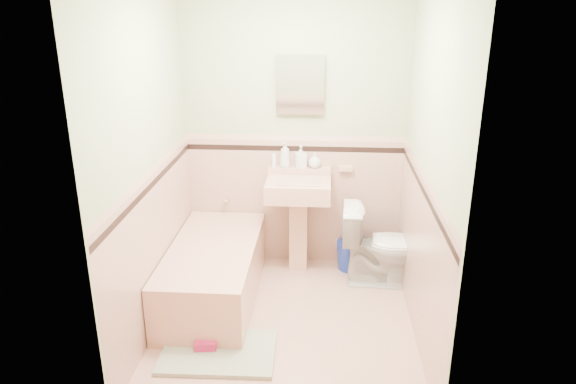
# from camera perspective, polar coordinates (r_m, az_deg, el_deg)

# --- Properties ---
(floor) EXTENTS (2.20, 2.20, 0.00)m
(floor) POSITION_cam_1_polar(r_m,az_deg,el_deg) (4.37, -0.24, -13.58)
(floor) COLOR #D6A18C
(floor) RESTS_ON ground
(wall_back) EXTENTS (2.50, 0.00, 2.50)m
(wall_back) POSITION_cam_1_polar(r_m,az_deg,el_deg) (4.88, 0.70, 6.15)
(wall_back) COLOR beige
(wall_back) RESTS_ON ground
(wall_front) EXTENTS (2.50, 0.00, 2.50)m
(wall_front) POSITION_cam_1_polar(r_m,az_deg,el_deg) (2.80, -1.94, -4.55)
(wall_front) COLOR beige
(wall_front) RESTS_ON ground
(wall_left) EXTENTS (0.00, 2.50, 2.50)m
(wall_left) POSITION_cam_1_polar(r_m,az_deg,el_deg) (4.02, -14.64, 2.48)
(wall_left) COLOR beige
(wall_left) RESTS_ON ground
(wall_right) EXTENTS (0.00, 2.50, 2.50)m
(wall_right) POSITION_cam_1_polar(r_m,az_deg,el_deg) (3.88, 14.63, 1.87)
(wall_right) COLOR beige
(wall_right) RESTS_ON ground
(wainscot_back) EXTENTS (2.00, 0.00, 2.00)m
(wainscot_back) POSITION_cam_1_polar(r_m,az_deg,el_deg) (5.06, 0.66, -1.05)
(wainscot_back) COLOR #D9A691
(wainscot_back) RESTS_ON ground
(wainscot_front) EXTENTS (2.00, 0.00, 2.00)m
(wainscot_front) POSITION_cam_1_polar(r_m,az_deg,el_deg) (3.13, -1.78, -15.35)
(wainscot_front) COLOR #D9A691
(wainscot_front) RESTS_ON ground
(wainscot_left) EXTENTS (0.00, 2.20, 2.20)m
(wainscot_left) POSITION_cam_1_polar(r_m,az_deg,el_deg) (4.25, -13.73, -5.91)
(wainscot_left) COLOR #D9A691
(wainscot_left) RESTS_ON ground
(wainscot_right) EXTENTS (0.00, 2.20, 2.20)m
(wainscot_right) POSITION_cam_1_polar(r_m,az_deg,el_deg) (4.12, 13.69, -6.75)
(wainscot_right) COLOR #D9A691
(wainscot_right) RESTS_ON ground
(accent_back) EXTENTS (2.00, 0.00, 2.00)m
(accent_back) POSITION_cam_1_polar(r_m,az_deg,el_deg) (4.89, 0.68, 4.62)
(accent_back) COLOR black
(accent_back) RESTS_ON ground
(accent_front) EXTENTS (2.00, 0.00, 2.00)m
(accent_front) POSITION_cam_1_polar(r_m,az_deg,el_deg) (2.87, -1.87, -6.77)
(accent_front) COLOR black
(accent_front) RESTS_ON ground
(accent_left) EXTENTS (0.00, 2.20, 2.20)m
(accent_left) POSITION_cam_1_polar(r_m,az_deg,el_deg) (4.05, -14.24, 0.73)
(accent_left) COLOR black
(accent_left) RESTS_ON ground
(accent_right) EXTENTS (0.00, 2.20, 2.20)m
(accent_right) POSITION_cam_1_polar(r_m,az_deg,el_deg) (3.92, 14.21, 0.07)
(accent_right) COLOR black
(accent_right) RESTS_ON ground
(cap_back) EXTENTS (2.00, 0.00, 2.00)m
(cap_back) POSITION_cam_1_polar(r_m,az_deg,el_deg) (4.87, 0.69, 5.76)
(cap_back) COLOR #D6A294
(cap_back) RESTS_ON ground
(cap_front) EXTENTS (2.00, 0.00, 2.00)m
(cap_front) POSITION_cam_1_polar(r_m,az_deg,el_deg) (2.83, -1.90, -4.96)
(cap_front) COLOR #D6A294
(cap_front) RESTS_ON ground
(cap_left) EXTENTS (0.00, 2.20, 2.20)m
(cap_left) POSITION_cam_1_polar(r_m,az_deg,el_deg) (4.02, -14.36, 2.07)
(cap_left) COLOR #D6A294
(cap_left) RESTS_ON ground
(cap_right) EXTENTS (0.00, 2.20, 2.20)m
(cap_right) POSITION_cam_1_polar(r_m,az_deg,el_deg) (3.89, 14.34, 1.46)
(cap_right) COLOR #D6A294
(cap_right) RESTS_ON ground
(bathtub) EXTENTS (0.70, 1.50, 0.45)m
(bathtub) POSITION_cam_1_polar(r_m,az_deg,el_deg) (4.61, -7.85, -8.57)
(bathtub) COLOR tan
(bathtub) RESTS_ON floor
(tub_faucet) EXTENTS (0.04, 0.12, 0.04)m
(tub_faucet) POSITION_cam_1_polar(r_m,az_deg,el_deg) (5.09, -6.46, -0.70)
(tub_faucet) COLOR silver
(tub_faucet) RESTS_ON wall_back
(sink) EXTENTS (0.57, 0.48, 0.89)m
(sink) POSITION_cam_1_polar(r_m,az_deg,el_deg) (4.91, 1.08, -3.67)
(sink) COLOR tan
(sink) RESTS_ON floor
(sink_faucet) EXTENTS (0.02, 0.02, 0.10)m
(sink_faucet) POSITION_cam_1_polar(r_m,az_deg,el_deg) (4.86, 1.21, 2.43)
(sink_faucet) COLOR silver
(sink_faucet) RESTS_ON sink
(medicine_cabinet) EXTENTS (0.37, 0.04, 0.46)m
(medicine_cabinet) POSITION_cam_1_polar(r_m,az_deg,el_deg) (4.76, 1.32, 11.33)
(medicine_cabinet) COLOR white
(medicine_cabinet) RESTS_ON wall_back
(soap_dish) EXTENTS (0.12, 0.07, 0.04)m
(soap_dish) POSITION_cam_1_polar(r_m,az_deg,el_deg) (4.92, 6.14, 2.52)
(soap_dish) COLOR tan
(soap_dish) RESTS_ON wall_back
(soap_bottle_left) EXTENTS (0.11, 0.11, 0.23)m
(soap_bottle_left) POSITION_cam_1_polar(r_m,az_deg,el_deg) (4.87, -0.32, 3.98)
(soap_bottle_left) COLOR #B2B2B2
(soap_bottle_left) RESTS_ON sink
(soap_bottle_mid) EXTENTS (0.11, 0.11, 0.20)m
(soap_bottle_mid) POSITION_cam_1_polar(r_m,az_deg,el_deg) (4.87, 1.36, 3.78)
(soap_bottle_mid) COLOR #B2B2B2
(soap_bottle_mid) RESTS_ON sink
(soap_bottle_right) EXTENTS (0.14, 0.14, 0.14)m
(soap_bottle_right) POSITION_cam_1_polar(r_m,az_deg,el_deg) (4.87, 2.85, 3.40)
(soap_bottle_right) COLOR #B2B2B2
(soap_bottle_right) RESTS_ON sink
(tube) EXTENTS (0.04, 0.04, 0.12)m
(tube) POSITION_cam_1_polar(r_m,az_deg,el_deg) (4.90, -1.49, 3.36)
(tube) COLOR white
(tube) RESTS_ON sink
(toilet) EXTENTS (0.73, 0.44, 0.73)m
(toilet) POSITION_cam_1_polar(r_m,az_deg,el_deg) (4.81, 10.02, -5.62)
(toilet) COLOR white
(toilet) RESTS_ON floor
(bucket) EXTENTS (0.33, 0.33, 0.27)m
(bucket) POSITION_cam_1_polar(r_m,az_deg,el_deg) (5.10, 6.63, -6.73)
(bucket) COLOR #1A30A1
(bucket) RESTS_ON floor
(bath_mat) EXTENTS (0.82, 0.56, 0.03)m
(bath_mat) POSITION_cam_1_polar(r_m,az_deg,el_deg) (4.05, -7.37, -16.50)
(bath_mat) COLOR gray
(bath_mat) RESTS_ON floor
(shoe) EXTENTS (0.16, 0.09, 0.06)m
(shoe) POSITION_cam_1_polar(r_m,az_deg,el_deg) (4.04, -8.76, -15.81)
(shoe) COLOR #BF1E59
(shoe) RESTS_ON bath_mat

